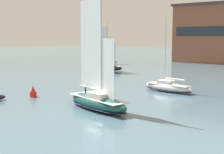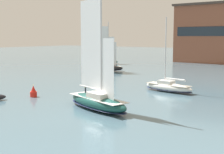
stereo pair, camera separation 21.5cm
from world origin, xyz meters
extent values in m
plane|color=slate|center=(0.00, 0.00, 0.00)|extent=(400.00, 400.00, 0.00)
cube|color=brown|center=(-8.64, 77.24, 9.52)|extent=(30.08, 12.59, 19.05)
cube|color=#1E2833|center=(-8.64, 70.88, 10.48)|extent=(27.07, 0.10, 3.05)
ellipsoid|color=#194C47|center=(0.00, 0.00, 0.88)|extent=(10.81, 5.61, 1.77)
ellipsoid|color=#19234C|center=(0.00, 0.00, 0.40)|extent=(10.92, 5.67, 0.21)
cube|color=silver|center=(0.00, 0.00, 1.40)|extent=(9.48, 4.82, 0.06)
cube|color=beige|center=(0.50, -0.14, 1.80)|extent=(3.36, 2.75, 0.73)
cylinder|color=silver|center=(0.80, -0.22, 7.94)|extent=(0.21, 0.21, 13.01)
cylinder|color=silver|center=(-1.45, 0.41, 2.47)|extent=(4.56, 1.43, 0.18)
cube|color=white|center=(-1.27, 0.36, 7.81)|extent=(4.16, 1.19, 10.67)
cube|color=white|center=(2.00, -0.56, 5.01)|extent=(2.21, 0.64, 7.16)
cylinder|color=#232838|center=(-2.91, 1.18, 1.86)|extent=(0.25, 0.25, 0.85)
cylinder|color=gold|center=(-2.91, 1.18, 2.61)|extent=(0.42, 0.42, 0.65)
sphere|color=tan|center=(-2.91, 1.18, 3.05)|extent=(0.24, 0.24, 0.24)
ellipsoid|color=#194C47|center=(-37.75, 51.85, 0.59)|extent=(6.10, 6.36, 1.17)
ellipsoid|color=#19234C|center=(-37.75, 51.85, 0.26)|extent=(6.16, 6.42, 0.14)
cube|color=beige|center=(-37.75, 51.85, 0.94)|extent=(5.31, 5.54, 0.06)
cube|color=beige|center=(-37.99, 51.59, 1.21)|extent=(2.30, 2.33, 0.48)
cylinder|color=silver|center=(-38.13, 51.44, 5.27)|extent=(0.14, 0.14, 8.61)
cylinder|color=silver|center=(-37.07, 52.58, 1.66)|extent=(2.20, 2.35, 0.12)
cube|color=white|center=(-37.16, 52.49, 5.19)|extent=(1.96, 2.11, 7.06)
cube|color=white|center=(-38.71, 50.82, 3.33)|extent=(1.05, 1.13, 4.73)
ellipsoid|color=#232328|center=(-24.39, 33.42, 0.76)|extent=(8.06, 8.17, 1.52)
ellipsoid|color=#19234C|center=(-24.39, 33.42, 0.34)|extent=(8.14, 8.25, 0.18)
cube|color=#BCB7A8|center=(-24.39, 33.42, 1.21)|extent=(7.02, 7.12, 0.06)
cube|color=beige|center=(-24.08, 33.74, 1.55)|extent=(3.01, 3.02, 0.63)
cylinder|color=silver|center=(-23.89, 33.94, 6.84)|extent=(0.18, 0.18, 11.20)
cylinder|color=silver|center=(-25.30, 32.49, 2.14)|extent=(2.93, 2.99, 0.15)
cube|color=white|center=(-25.19, 32.61, 6.73)|extent=(2.61, 2.68, 9.19)
cube|color=white|center=(-23.13, 34.71, 4.32)|extent=(1.39, 1.43, 6.16)
ellipsoid|color=white|center=(1.44, 16.29, 0.73)|extent=(8.79, 3.55, 1.45)
ellipsoid|color=#19234C|center=(1.44, 16.29, 0.33)|extent=(8.88, 3.59, 0.17)
cube|color=#BCB7A8|center=(1.44, 16.29, 1.16)|extent=(7.72, 3.03, 0.06)
cube|color=silver|center=(1.02, 16.35, 1.48)|extent=(2.60, 1.99, 0.60)
cylinder|color=silver|center=(0.77, 16.39, 6.52)|extent=(0.17, 0.17, 10.68)
cylinder|color=silver|center=(2.67, 16.12, 2.04)|extent=(3.83, 0.68, 0.15)
cylinder|color=white|center=(2.67, 16.12, 2.14)|extent=(3.46, 0.71, 0.23)
cylinder|color=red|center=(-12.58, 0.65, 0.37)|extent=(1.00, 1.00, 0.75)
cone|color=red|center=(-12.58, 0.65, 1.21)|extent=(0.75, 0.75, 0.91)
sphere|color=#F2F266|center=(-12.58, 0.65, 1.74)|extent=(0.16, 0.16, 0.16)
camera|label=1|loc=(23.17, -28.89, 8.76)|focal=50.00mm
camera|label=2|loc=(23.34, -28.76, 8.76)|focal=50.00mm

